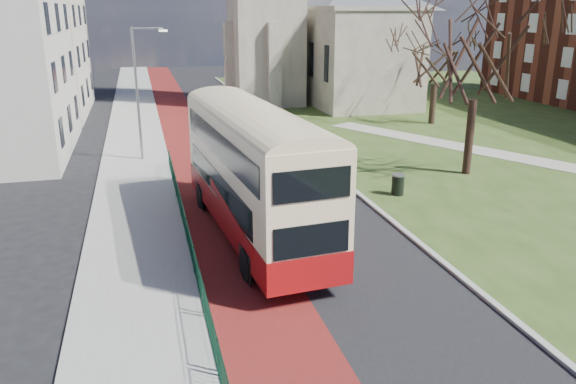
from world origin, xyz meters
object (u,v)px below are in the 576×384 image
object	(u,v)px
winter_tree_far	(437,53)
streetlamp	(139,87)
litter_bin	(398,185)
winter_tree_near	(480,38)
bus	(253,167)

from	to	relation	value
winter_tree_far	streetlamp	bearing A→B (deg)	-164.94
streetlamp	litter_bin	size ratio (longest dim) A/B	7.42
winter_tree_near	winter_tree_far	world-z (taller)	winter_tree_near
winter_tree_far	litter_bin	distance (m)	20.75
streetlamp	winter_tree_near	xyz separation A→B (m)	(17.92, -7.87, 3.04)
bus	winter_tree_near	xyz separation A→B (m)	(13.72, 6.11, 4.62)
streetlamp	litter_bin	bearing A→B (deg)	-40.40
streetlamp	litter_bin	distance (m)	16.70
winter_tree_far	winter_tree_near	bearing A→B (deg)	-111.07
streetlamp	bus	size ratio (longest dim) A/B	0.62
streetlamp	winter_tree_far	distance (m)	24.23
winter_tree_far	litter_bin	bearing A→B (deg)	-123.28
winter_tree_near	litter_bin	bearing A→B (deg)	-154.63
winter_tree_near	winter_tree_far	size ratio (longest dim) A/B	1.32
winter_tree_near	bus	bearing A→B (deg)	-156.01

